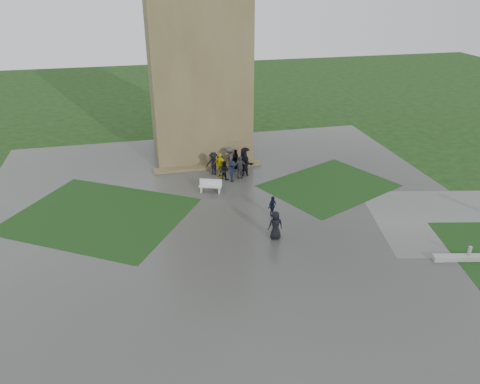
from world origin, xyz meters
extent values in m
plane|color=black|center=(0.00, 0.00, 0.00)|extent=(120.00, 120.00, 0.00)
cube|color=#363633|center=(0.00, 2.00, 0.01)|extent=(34.00, 34.00, 0.02)
cube|color=black|center=(-8.50, 4.00, 0.03)|extent=(14.10, 13.46, 0.01)
cube|color=black|center=(8.50, 5.00, 0.03)|extent=(11.12, 10.15, 0.01)
cube|color=brown|center=(0.00, 15.00, 9.00)|extent=(8.00, 8.00, 18.00)
cube|color=brown|center=(0.00, 10.60, 0.13)|extent=(9.00, 0.80, 0.22)
cylinder|color=gray|center=(12.26, -6.31, 0.45)|extent=(0.20, 0.20, 0.90)
cube|color=beige|center=(-0.60, 5.90, 0.51)|extent=(1.76, 1.05, 0.07)
cube|color=beige|center=(-1.23, 6.12, 0.26)|extent=(0.24, 0.45, 0.47)
cube|color=beige|center=(0.04, 5.67, 0.26)|extent=(0.24, 0.45, 0.47)
cube|color=beige|center=(-0.52, 6.13, 0.77)|extent=(1.60, 0.63, 0.45)
imported|color=black|center=(2.78, 8.84, 0.98)|extent=(0.84, 0.79, 1.92)
imported|color=black|center=(2.82, 9.55, 0.96)|extent=(1.09, 0.94, 1.88)
imported|color=black|center=(2.24, 10.06, 0.85)|extent=(1.06, 1.10, 1.66)
imported|color=#38383C|center=(1.72, 10.05, 0.97)|extent=(0.76, 1.29, 1.91)
imported|color=black|center=(0.87, 9.61, 0.75)|extent=(0.57, 0.98, 1.46)
imported|color=black|center=(0.24, 9.16, 0.98)|extent=(1.39, 1.08, 1.91)
imported|color=#C8BC0B|center=(0.69, 8.74, 0.99)|extent=(1.25, 1.26, 1.93)
imported|color=black|center=(0.90, 8.09, 0.78)|extent=(0.80, 0.84, 1.52)
imported|color=black|center=(1.44, 7.46, 0.86)|extent=(0.98, 1.22, 1.68)
imported|color=#38383C|center=(2.13, 7.97, 0.95)|extent=(1.19, 0.81, 1.86)
imported|color=black|center=(2.65, 8.37, 0.86)|extent=(1.57, 0.61, 1.67)
imported|color=#C65182|center=(2.13, 7.97, 2.08)|extent=(0.93, 0.93, 0.85)
imported|color=#6A2D7E|center=(2.24, 10.06, 2.04)|extent=(0.83, 0.83, 0.76)
imported|color=black|center=(2.78, 8.84, 1.94)|extent=(0.72, 0.72, 0.63)
imported|color=black|center=(2.85, 1.33, 0.74)|extent=(0.96, 0.90, 1.44)
imported|color=black|center=(2.20, -1.52, 0.93)|extent=(0.90, 0.62, 1.83)
camera|label=1|loc=(-5.52, -25.32, 15.05)|focal=35.00mm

